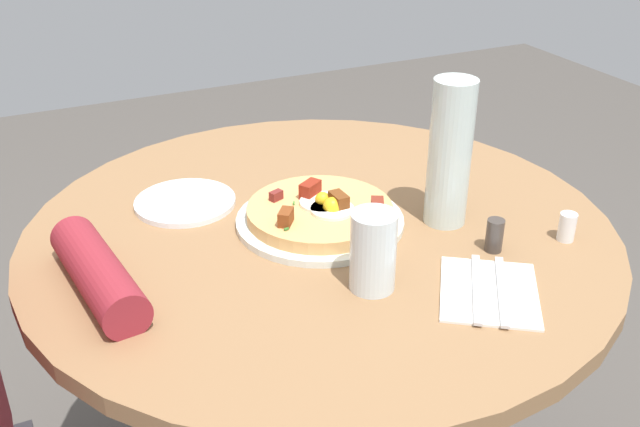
{
  "coord_description": "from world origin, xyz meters",
  "views": [
    {
      "loc": [
        -0.99,
        0.47,
        1.36
      ],
      "look_at": [
        0.0,
        -0.0,
        0.77
      ],
      "focal_mm": 40.99,
      "sensor_mm": 36.0,
      "label": 1
    }
  ],
  "objects_px": {
    "dining_table": "(320,310)",
    "bread_plate": "(185,202)",
    "knife": "(502,290)",
    "salt_shaker": "(567,227)",
    "breakfast_pizza": "(321,211)",
    "pepper_shaker": "(495,235)",
    "pizza_plate": "(320,221)",
    "water_glass": "(373,251)",
    "fork": "(477,288)",
    "water_bottle": "(450,153)"
  },
  "relations": [
    {
      "from": "pizza_plate",
      "to": "salt_shaker",
      "type": "relative_size",
      "value": 5.98
    },
    {
      "from": "fork",
      "to": "knife",
      "type": "relative_size",
      "value": 1.0
    },
    {
      "from": "pizza_plate",
      "to": "water_glass",
      "type": "xyz_separation_m",
      "value": [
        -0.21,
        0.01,
        0.06
      ]
    },
    {
      "from": "dining_table",
      "to": "fork",
      "type": "height_order",
      "value": "fork"
    },
    {
      "from": "knife",
      "to": "pepper_shaker",
      "type": "relative_size",
      "value": 3.27
    },
    {
      "from": "pizza_plate",
      "to": "bread_plate",
      "type": "xyz_separation_m",
      "value": [
        0.17,
        0.19,
        -0.0
      ]
    },
    {
      "from": "pizza_plate",
      "to": "salt_shaker",
      "type": "bearing_deg",
      "value": -122.8
    },
    {
      "from": "bread_plate",
      "to": "knife",
      "type": "xyz_separation_m",
      "value": [
        -0.47,
        -0.34,
        0.0
      ]
    },
    {
      "from": "salt_shaker",
      "to": "pepper_shaker",
      "type": "distance_m",
      "value": 0.13
    },
    {
      "from": "breakfast_pizza",
      "to": "fork",
      "type": "relative_size",
      "value": 1.39
    },
    {
      "from": "pizza_plate",
      "to": "knife",
      "type": "relative_size",
      "value": 1.6
    },
    {
      "from": "fork",
      "to": "pepper_shaker",
      "type": "xyz_separation_m",
      "value": [
        0.09,
        -0.09,
        0.02
      ]
    },
    {
      "from": "water_glass",
      "to": "pepper_shaker",
      "type": "relative_size",
      "value": 2.22
    },
    {
      "from": "bread_plate",
      "to": "water_bottle",
      "type": "height_order",
      "value": "water_bottle"
    },
    {
      "from": "pizza_plate",
      "to": "pepper_shaker",
      "type": "distance_m",
      "value": 0.29
    },
    {
      "from": "water_bottle",
      "to": "pizza_plate",
      "type": "bearing_deg",
      "value": 67.89
    },
    {
      "from": "breakfast_pizza",
      "to": "salt_shaker",
      "type": "height_order",
      "value": "breakfast_pizza"
    },
    {
      "from": "knife",
      "to": "water_bottle",
      "type": "distance_m",
      "value": 0.26
    },
    {
      "from": "water_bottle",
      "to": "breakfast_pizza",
      "type": "bearing_deg",
      "value": 68.15
    },
    {
      "from": "dining_table",
      "to": "fork",
      "type": "bearing_deg",
      "value": -157.05
    },
    {
      "from": "fork",
      "to": "pepper_shaker",
      "type": "distance_m",
      "value": 0.13
    },
    {
      "from": "water_glass",
      "to": "water_bottle",
      "type": "relative_size",
      "value": 0.49
    },
    {
      "from": "dining_table",
      "to": "bread_plate",
      "type": "height_order",
      "value": "bread_plate"
    },
    {
      "from": "breakfast_pizza",
      "to": "salt_shaker",
      "type": "distance_m",
      "value": 0.41
    },
    {
      "from": "fork",
      "to": "bread_plate",
      "type": "bearing_deg",
      "value": -111.02
    },
    {
      "from": "dining_table",
      "to": "knife",
      "type": "distance_m",
      "value": 0.39
    },
    {
      "from": "breakfast_pizza",
      "to": "pepper_shaker",
      "type": "distance_m",
      "value": 0.29
    },
    {
      "from": "dining_table",
      "to": "fork",
      "type": "xyz_separation_m",
      "value": [
        -0.28,
        -0.12,
        0.19
      ]
    },
    {
      "from": "fork",
      "to": "water_glass",
      "type": "xyz_separation_m",
      "value": [
        0.08,
        0.13,
        0.05
      ]
    },
    {
      "from": "pepper_shaker",
      "to": "water_glass",
      "type": "bearing_deg",
      "value": 92.42
    },
    {
      "from": "pizza_plate",
      "to": "breakfast_pizza",
      "type": "bearing_deg",
      "value": -145.02
    },
    {
      "from": "breakfast_pizza",
      "to": "water_bottle",
      "type": "bearing_deg",
      "value": -111.85
    },
    {
      "from": "breakfast_pizza",
      "to": "water_bottle",
      "type": "xyz_separation_m",
      "value": [
        -0.08,
        -0.2,
        0.1
      ]
    },
    {
      "from": "bread_plate",
      "to": "knife",
      "type": "height_order",
      "value": "bread_plate"
    },
    {
      "from": "knife",
      "to": "water_bottle",
      "type": "height_order",
      "value": "water_bottle"
    },
    {
      "from": "bread_plate",
      "to": "knife",
      "type": "distance_m",
      "value": 0.58
    },
    {
      "from": "knife",
      "to": "salt_shaker",
      "type": "relative_size",
      "value": 3.75
    },
    {
      "from": "water_bottle",
      "to": "dining_table",
      "type": "bearing_deg",
      "value": 68.04
    },
    {
      "from": "water_glass",
      "to": "water_bottle",
      "type": "xyz_separation_m",
      "value": [
        0.13,
        -0.21,
        0.06
      ]
    },
    {
      "from": "water_glass",
      "to": "pepper_shaker",
      "type": "height_order",
      "value": "water_glass"
    },
    {
      "from": "knife",
      "to": "salt_shaker",
      "type": "bearing_deg",
      "value": 148.05
    },
    {
      "from": "bread_plate",
      "to": "pepper_shaker",
      "type": "bearing_deg",
      "value": -132.17
    },
    {
      "from": "breakfast_pizza",
      "to": "knife",
      "type": "distance_m",
      "value": 0.34
    },
    {
      "from": "knife",
      "to": "salt_shaker",
      "type": "height_order",
      "value": "salt_shaker"
    },
    {
      "from": "bread_plate",
      "to": "salt_shaker",
      "type": "distance_m",
      "value": 0.66
    },
    {
      "from": "knife",
      "to": "pepper_shaker",
      "type": "bearing_deg",
      "value": -176.59
    },
    {
      "from": "bread_plate",
      "to": "fork",
      "type": "bearing_deg",
      "value": -145.62
    },
    {
      "from": "fork",
      "to": "water_bottle",
      "type": "xyz_separation_m",
      "value": [
        0.2,
        -0.08,
        0.12
      ]
    },
    {
      "from": "salt_shaker",
      "to": "pizza_plate",
      "type": "bearing_deg",
      "value": 57.2
    },
    {
      "from": "breakfast_pizza",
      "to": "bread_plate",
      "type": "xyz_separation_m",
      "value": [
        0.17,
        0.19,
        -0.02
      ]
    }
  ]
}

